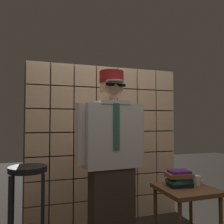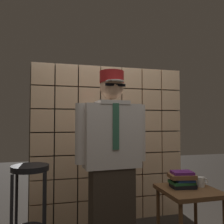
# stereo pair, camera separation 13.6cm
# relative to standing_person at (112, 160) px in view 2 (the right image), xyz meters

# --- Properties ---
(glass_block_wall) EXTENTS (1.97, 0.10, 1.97)m
(glass_block_wall) POSITION_rel_standing_person_xyz_m (0.18, 0.81, 0.08)
(glass_block_wall) COLOR #E0B78C
(glass_block_wall) RESTS_ON ground
(standing_person) EXTENTS (0.68, 0.30, 1.69)m
(standing_person) POSITION_rel_standing_person_xyz_m (0.00, 0.00, 0.00)
(standing_person) COLOR #382D23
(standing_person) RESTS_ON ground
(bar_stool) EXTENTS (0.34, 0.34, 0.83)m
(bar_stool) POSITION_rel_standing_person_xyz_m (-0.73, 0.22, -0.27)
(bar_stool) COLOR black
(bar_stool) RESTS_ON ground
(side_table) EXTENTS (0.52, 0.52, 0.58)m
(side_table) POSITION_rel_standing_person_xyz_m (0.76, -0.04, -0.38)
(side_table) COLOR brown
(side_table) RESTS_ON ground
(book_stack) EXTENTS (0.28, 0.23, 0.16)m
(book_stack) POSITION_rel_standing_person_xyz_m (0.72, 0.01, -0.22)
(book_stack) COLOR black
(book_stack) RESTS_ON side_table
(coffee_mug) EXTENTS (0.13, 0.08, 0.09)m
(coffee_mug) POSITION_rel_standing_person_xyz_m (0.92, -0.00, -0.26)
(coffee_mug) COLOR silver
(coffee_mug) RESTS_ON side_table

